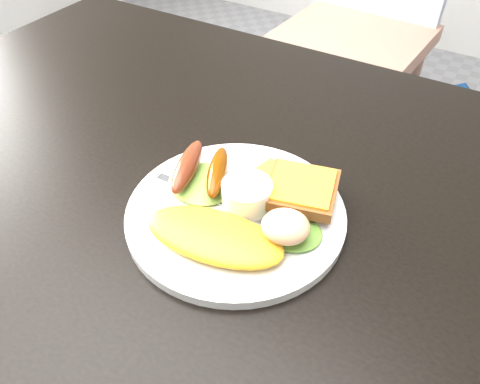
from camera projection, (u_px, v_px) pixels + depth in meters
The scene contains 14 objects.
dining_table at pixel (219, 188), 0.62m from camera, with size 1.20×0.80×0.04m, color black.
dining_chair at pixel (352, 40), 1.59m from camera, with size 0.47×0.47×0.06m, color tan.
person at pixel (361, 10), 0.98m from camera, with size 0.55×0.37×1.53m, color navy.
plate at pixel (236, 213), 0.55m from camera, with size 0.26×0.26×0.01m, color white.
lettuce_left at pixel (202, 183), 0.58m from camera, with size 0.09×0.08×0.01m, color #689D35.
lettuce_right at pixel (293, 232), 0.52m from camera, with size 0.07×0.06×0.01m, color #4A852A.
omelette at pixel (214, 236), 0.50m from camera, with size 0.16×0.08×0.02m, color gold.
sausage_a at pixel (187, 166), 0.57m from camera, with size 0.03×0.10×0.03m, color brown.
sausage_b at pixel (217, 172), 0.57m from camera, with size 0.02×0.09×0.02m, color #6A2F00.
ramekin at pixel (247, 196), 0.54m from camera, with size 0.06×0.06×0.03m, color white.
toast_a at pixel (273, 185), 0.57m from camera, with size 0.07×0.07×0.01m, color olive.
toast_b at pixel (301, 189), 0.54m from camera, with size 0.08×0.08×0.01m, color #90531A.
potato_salad at pixel (286, 226), 0.49m from camera, with size 0.05×0.05×0.03m, color beige.
fork at pixel (205, 195), 0.56m from camera, with size 0.14×0.01×0.00m, color #ADAFB7.
Camera 1 is at (0.26, -0.38, 1.15)m, focal length 35.00 mm.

